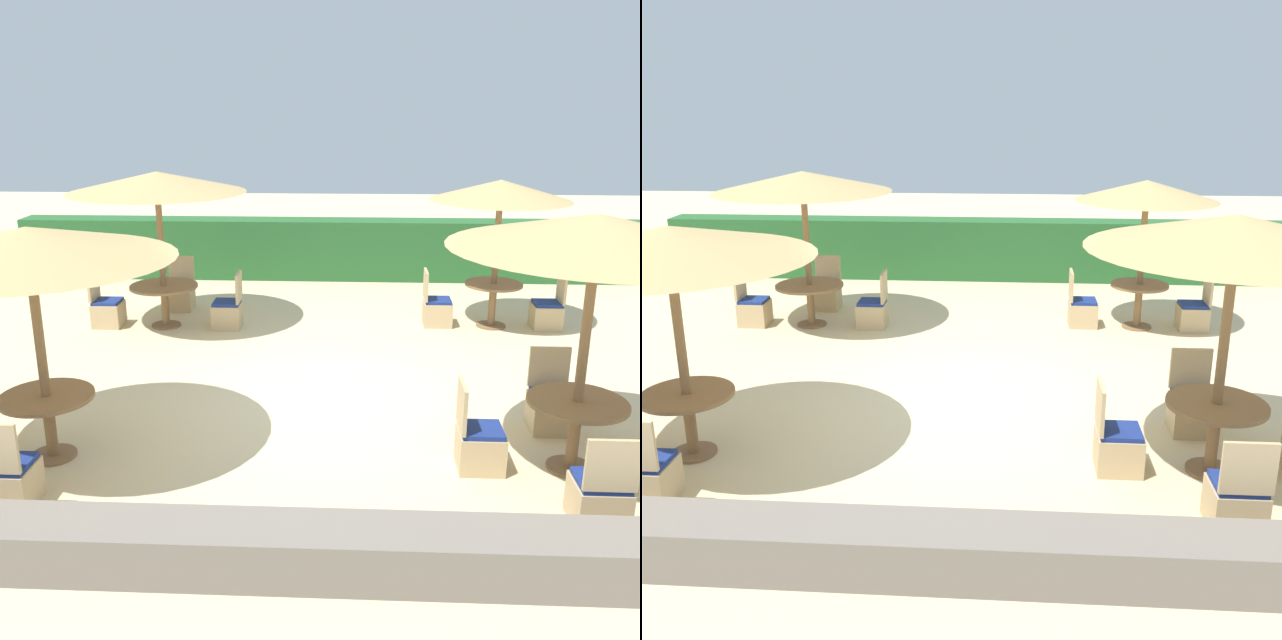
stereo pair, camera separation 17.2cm
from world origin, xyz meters
TOP-DOWN VIEW (x-y plane):
  - ground_plane at (0.00, 0.00)m, footprint 40.00×40.00m
  - hedge_row at (0.00, 6.45)m, footprint 13.00×0.70m
  - stone_border at (0.00, -3.33)m, footprint 10.00×0.56m
  - parasol_back_left at (-2.68, 3.01)m, footprint 2.81×2.81m
  - round_table_back_left at (-2.68, 3.01)m, footprint 1.11×1.11m
  - patio_chair_back_left_west at (-3.65, 2.97)m, footprint 0.46×0.46m
  - patio_chair_back_left_north at (-2.67, 4.00)m, footprint 0.46×0.46m
  - patio_chair_back_left_east at (-1.63, 2.99)m, footprint 0.46×0.46m
  - parasol_front_left at (-2.73, -1.50)m, footprint 2.87×2.87m
  - round_table_front_left at (-2.73, -1.50)m, footprint 0.97×0.97m
  - patio_chair_front_left_south at (-2.73, -2.46)m, footprint 0.46×0.46m
  - parasol_back_right at (2.72, 3.26)m, footprint 2.23×2.23m
  - round_table_back_right at (2.72, 3.26)m, footprint 0.93×0.93m
  - patio_chair_back_right_west at (1.81, 3.29)m, footprint 0.46×0.46m
  - patio_chair_back_right_east at (3.61, 3.20)m, footprint 0.46×0.46m
  - parasol_front_right at (2.67, -1.50)m, footprint 2.80×2.80m
  - round_table_front_right at (2.67, -1.50)m, footprint 0.99×0.99m
  - patio_chair_front_right_west at (1.72, -1.52)m, footprint 0.46×0.46m
  - patio_chair_front_right_south at (2.62, -2.50)m, footprint 0.46×0.46m
  - patio_chair_front_right_north at (2.68, -0.58)m, footprint 0.46×0.46m

SIDE VIEW (x-z plane):
  - ground_plane at x=0.00m, z-range 0.00..0.00m
  - stone_border at x=0.00m, z-range 0.00..0.44m
  - patio_chair_back_left_west at x=-3.65m, z-range -0.20..0.73m
  - patio_chair_back_left_north at x=-2.67m, z-range -0.20..0.73m
  - patio_chair_back_left_east at x=-1.63m, z-range -0.20..0.73m
  - patio_chair_front_left_south at x=-2.73m, z-range -0.20..0.73m
  - patio_chair_back_right_west at x=1.81m, z-range -0.20..0.73m
  - patio_chair_back_right_east at x=3.61m, z-range -0.20..0.73m
  - patio_chair_front_right_west at x=1.72m, z-range -0.20..0.73m
  - patio_chair_front_right_south at x=2.62m, z-range -0.20..0.73m
  - patio_chair_front_right_north at x=2.68m, z-range -0.20..0.73m
  - round_table_front_left at x=-2.73m, z-range 0.18..0.89m
  - round_table_back_right at x=2.72m, z-range 0.18..0.92m
  - round_table_back_left at x=-2.68m, z-range 0.21..0.91m
  - round_table_front_right at x=2.67m, z-range 0.20..0.96m
  - hedge_row at x=0.00m, z-range 0.00..1.23m
  - parasol_back_right at x=2.72m, z-range 1.03..3.44m
  - parasol_front_left at x=-2.73m, z-range 1.06..3.52m
  - parasol_back_left at x=-2.68m, z-range 1.10..3.63m
  - parasol_front_right at x=2.67m, z-range 1.14..3.77m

